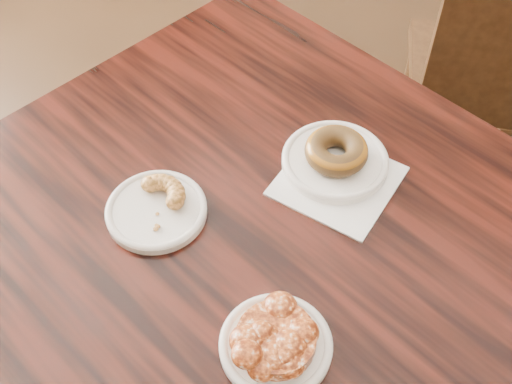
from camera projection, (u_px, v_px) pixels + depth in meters
The scene contains 10 objects.
floor at pixel (377, 365), 1.63m from camera, with size 5.00×5.00×0.00m, color black.
cafe_table at pixel (243, 346), 1.26m from camera, with size 0.95×0.95×0.75m, color black.
chair_far at pixel (491, 79), 1.64m from camera, with size 0.45×0.45×0.90m, color black, non-canonical shape.
napkin at pixel (338, 181), 1.03m from camera, with size 0.17×0.17×0.00m, color white.
plate_donut at pixel (335, 161), 1.05m from camera, with size 0.17×0.17×0.01m, color white.
plate_cruller at pixel (156, 211), 0.99m from camera, with size 0.16×0.16×0.01m, color silver.
plate_fritter at pixel (276, 345), 0.85m from camera, with size 0.15×0.15×0.01m, color white.
glazed_donut at pixel (336, 151), 1.03m from camera, with size 0.10×0.10×0.04m, color brown.
apple_fritter at pixel (276, 337), 0.83m from camera, with size 0.15×0.15×0.03m, color #481707, non-canonical shape.
cruller_fragment at pixel (155, 203), 0.97m from camera, with size 0.10×0.10×0.03m, color brown, non-canonical shape.
Camera 1 is at (0.07, -0.74, 1.54)m, focal length 45.00 mm.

